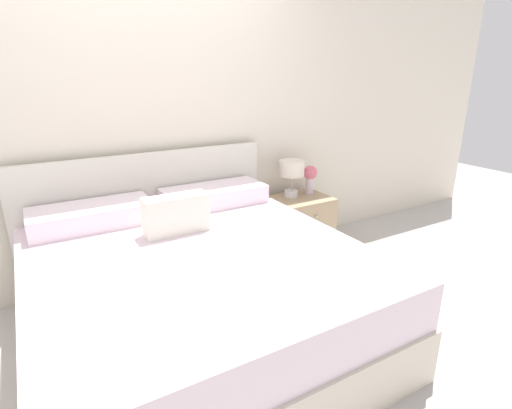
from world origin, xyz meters
name	(u,v)px	position (x,y,z in m)	size (l,w,h in m)	color
ground_plane	(155,273)	(0.00, 0.00, 0.00)	(12.00, 12.00, 0.00)	#BCB7B2
wall_back	(138,112)	(0.00, 0.07, 1.30)	(8.00, 0.06, 2.60)	silver
bed	(195,288)	(0.00, -0.92, 0.32)	(1.90, 1.96, 1.01)	beige
nightstand	(301,224)	(1.32, -0.23, 0.25)	(0.49, 0.44, 0.51)	tan
table_lamp	(292,171)	(1.25, -0.15, 0.74)	(0.23, 0.23, 0.33)	white
flower_vase	(310,176)	(1.45, -0.17, 0.67)	(0.13, 0.13, 0.26)	silver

